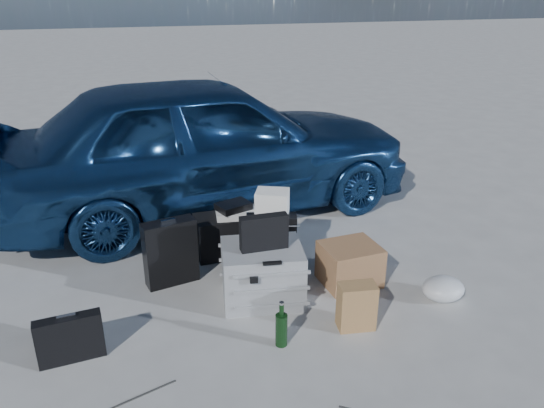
# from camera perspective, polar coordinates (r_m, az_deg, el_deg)

# --- Properties ---
(ground) EXTENTS (60.00, 60.00, 0.00)m
(ground) POSITION_cam_1_polar(r_m,az_deg,el_deg) (3.88, -0.78, -14.46)
(ground) COLOR #B4B4AF
(ground) RESTS_ON ground
(car) EXTENTS (4.59, 2.26, 1.51)m
(car) POSITION_cam_1_polar(r_m,az_deg,el_deg) (5.74, -7.13, 6.46)
(car) COLOR navy
(car) RESTS_ON ground
(pelican_case) EXTENTS (0.69, 0.60, 0.45)m
(pelican_case) POSITION_cam_1_polar(r_m,az_deg,el_deg) (4.22, -1.05, -7.45)
(pelican_case) COLOR #9B9CA0
(pelican_case) RESTS_ON ground
(laptop_bag) EXTENTS (0.37, 0.10, 0.28)m
(laptop_bag) POSITION_cam_1_polar(r_m,az_deg,el_deg) (4.03, -0.88, -3.07)
(laptop_bag) COLOR black
(laptop_bag) RESTS_ON pelican_case
(briefcase) EXTENTS (0.43, 0.14, 0.33)m
(briefcase) POSITION_cam_1_polar(r_m,az_deg,el_deg) (3.86, -20.90, -13.40)
(briefcase) COLOR black
(briefcase) RESTS_ON ground
(suitcase_left) EXTENTS (0.45, 0.24, 0.56)m
(suitcase_left) POSITION_cam_1_polar(r_m,az_deg,el_deg) (4.48, -10.86, -5.14)
(suitcase_left) COLOR black
(suitcase_left) RESTS_ON ground
(suitcase_right) EXTENTS (0.46, 0.27, 0.52)m
(suitcase_right) POSITION_cam_1_polar(r_m,az_deg,el_deg) (4.61, -0.05, -4.19)
(suitcase_right) COLOR black
(suitcase_right) RESTS_ON ground
(white_carton) EXTENTS (0.34, 0.31, 0.22)m
(white_carton) POSITION_cam_1_polar(r_m,az_deg,el_deg) (4.47, 0.03, 0.11)
(white_carton) COLOR white
(white_carton) RESTS_ON suitcase_right
(duffel_bag) EXTENTS (0.76, 0.33, 0.38)m
(duffel_bag) POSITION_cam_1_polar(r_m,az_deg,el_deg) (4.94, -3.78, -3.19)
(duffel_bag) COLOR black
(duffel_bag) RESTS_ON ground
(flat_box_white) EXTENTS (0.39, 0.31, 0.06)m
(flat_box_white) POSITION_cam_1_polar(r_m,az_deg,el_deg) (4.83, -3.93, -0.92)
(flat_box_white) COLOR white
(flat_box_white) RESTS_ON duffel_bag
(flat_box_black) EXTENTS (0.34, 0.29, 0.06)m
(flat_box_black) POSITION_cam_1_polar(r_m,az_deg,el_deg) (4.81, -4.16, -0.24)
(flat_box_black) COLOR black
(flat_box_black) RESTS_ON flat_box_white
(kraft_bag) EXTENTS (0.29, 0.20, 0.35)m
(kraft_bag) POSITION_cam_1_polar(r_m,az_deg,el_deg) (3.96, 9.09, -10.80)
(kraft_bag) COLOR #A28246
(kraft_bag) RESTS_ON ground
(cardboard_box) EXTENTS (0.48, 0.43, 0.34)m
(cardboard_box) POSITION_cam_1_polar(r_m,az_deg,el_deg) (4.50, 8.36, -6.42)
(cardboard_box) COLOR olive
(cardboard_box) RESTS_ON ground
(plastic_bag) EXTENTS (0.34, 0.29, 0.19)m
(plastic_bag) POSITION_cam_1_polar(r_m,az_deg,el_deg) (4.48, 17.93, -8.67)
(plastic_bag) COLOR silver
(plastic_bag) RESTS_ON ground
(green_bottle) EXTENTS (0.10, 0.10, 0.33)m
(green_bottle) POSITION_cam_1_polar(r_m,az_deg,el_deg) (3.74, 1.02, -12.84)
(green_bottle) COLOR black
(green_bottle) RESTS_ON ground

